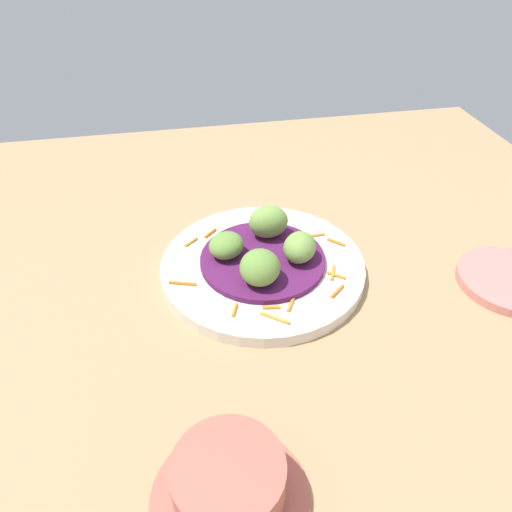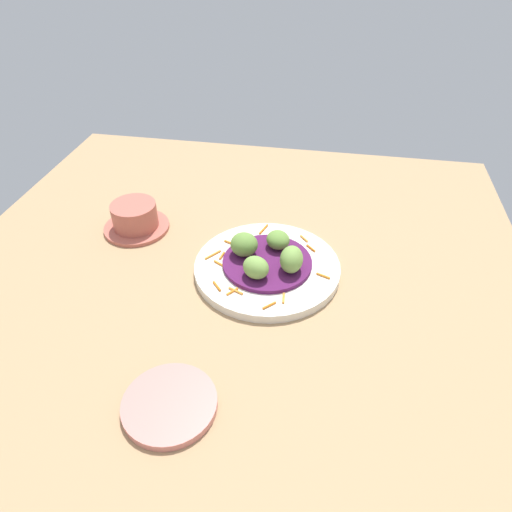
{
  "view_description": "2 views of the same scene",
  "coord_description": "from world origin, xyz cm",
  "px_view_note": "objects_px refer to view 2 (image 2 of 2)",
  "views": [
    {
      "loc": [
        12.05,
        42.35,
        43.82
      ],
      "look_at": [
        2.85,
        -4.74,
        5.7
      ],
      "focal_mm": 33.54,
      "sensor_mm": 36.0,
      "label": 1
    },
    {
      "loc": [
        -63.41,
        -15.42,
        57.5
      ],
      "look_at": [
        0.29,
        -3.99,
        6.45
      ],
      "focal_mm": 32.17,
      "sensor_mm": 36.0,
      "label": 2
    }
  ],
  "objects_px": {
    "main_plate": "(267,268)",
    "side_plate_small": "(170,404)",
    "guac_scoop_right": "(244,244)",
    "terracotta_bowl": "(135,218)",
    "guac_scoop_left": "(292,258)",
    "guac_scoop_center": "(278,240)",
    "guac_scoop_back": "(256,267)"
  },
  "relations": [
    {
      "from": "main_plate",
      "to": "guac_scoop_right",
      "type": "xyz_separation_m",
      "value": [
        0.01,
        0.05,
        0.04
      ]
    },
    {
      "from": "guac_scoop_right",
      "to": "guac_scoop_back",
      "type": "height_order",
      "value": "guac_scoop_right"
    },
    {
      "from": "terracotta_bowl",
      "to": "guac_scoop_right",
      "type": "bearing_deg",
      "value": -107.04
    },
    {
      "from": "guac_scoop_left",
      "to": "guac_scoop_back",
      "type": "height_order",
      "value": "guac_scoop_left"
    },
    {
      "from": "main_plate",
      "to": "guac_scoop_center",
      "type": "height_order",
      "value": "guac_scoop_center"
    },
    {
      "from": "guac_scoop_right",
      "to": "guac_scoop_left",
      "type": "bearing_deg",
      "value": -105.93
    },
    {
      "from": "guac_scoop_right",
      "to": "terracotta_bowl",
      "type": "relative_size",
      "value": 0.38
    },
    {
      "from": "main_plate",
      "to": "side_plate_small",
      "type": "bearing_deg",
      "value": 164.58
    },
    {
      "from": "guac_scoop_left",
      "to": "side_plate_small",
      "type": "relative_size",
      "value": 0.41
    },
    {
      "from": "guac_scoop_center",
      "to": "guac_scoop_back",
      "type": "relative_size",
      "value": 0.97
    },
    {
      "from": "guac_scoop_back",
      "to": "terracotta_bowl",
      "type": "distance_m",
      "value": 0.31
    },
    {
      "from": "guac_scoop_center",
      "to": "side_plate_small",
      "type": "distance_m",
      "value": 0.37
    },
    {
      "from": "terracotta_bowl",
      "to": "guac_scoop_left",
      "type": "bearing_deg",
      "value": -106.74
    },
    {
      "from": "main_plate",
      "to": "terracotta_bowl",
      "type": "bearing_deg",
      "value": 73.14
    },
    {
      "from": "guac_scoop_left",
      "to": "guac_scoop_right",
      "type": "distance_m",
      "value": 0.1
    },
    {
      "from": "guac_scoop_left",
      "to": "guac_scoop_center",
      "type": "xyz_separation_m",
      "value": [
        0.06,
        0.03,
        -0.01
      ]
    },
    {
      "from": "main_plate",
      "to": "terracotta_bowl",
      "type": "relative_size",
      "value": 2.0
    },
    {
      "from": "guac_scoop_left",
      "to": "side_plate_small",
      "type": "distance_m",
      "value": 0.33
    },
    {
      "from": "guac_scoop_center",
      "to": "guac_scoop_right",
      "type": "bearing_deg",
      "value": 119.07
    },
    {
      "from": "guac_scoop_left",
      "to": "guac_scoop_right",
      "type": "bearing_deg",
      "value": 74.07
    },
    {
      "from": "side_plate_small",
      "to": "terracotta_bowl",
      "type": "bearing_deg",
      "value": 27.38
    },
    {
      "from": "guac_scoop_center",
      "to": "guac_scoop_left",
      "type": "bearing_deg",
      "value": -150.93
    },
    {
      "from": "guac_scoop_left",
      "to": "guac_scoop_center",
      "type": "height_order",
      "value": "guac_scoop_left"
    },
    {
      "from": "main_plate",
      "to": "guac_scoop_back",
      "type": "bearing_deg",
      "value": 164.07
    },
    {
      "from": "side_plate_small",
      "to": "terracotta_bowl",
      "type": "relative_size",
      "value": 0.97
    },
    {
      "from": "guac_scoop_right",
      "to": "guac_scoop_back",
      "type": "bearing_deg",
      "value": -150.93
    },
    {
      "from": "guac_scoop_back",
      "to": "guac_scoop_center",
      "type": "bearing_deg",
      "value": -15.93
    },
    {
      "from": "main_plate",
      "to": "side_plate_small",
      "type": "xyz_separation_m",
      "value": [
        -0.31,
        0.09,
        -0.0
      ]
    },
    {
      "from": "side_plate_small",
      "to": "guac_scoop_right",
      "type": "bearing_deg",
      "value": -7.02
    },
    {
      "from": "guac_scoop_back",
      "to": "guac_scoop_right",
      "type": "bearing_deg",
      "value": 29.07
    },
    {
      "from": "guac_scoop_left",
      "to": "guac_scoop_center",
      "type": "bearing_deg",
      "value": 29.07
    },
    {
      "from": "terracotta_bowl",
      "to": "guac_scoop_center",
      "type": "bearing_deg",
      "value": -97.99
    }
  ]
}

